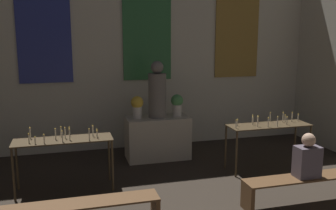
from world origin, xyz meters
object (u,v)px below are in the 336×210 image
statue (157,92)px  person_seated (307,158)px  candle_rack_right (268,129)px  altar (158,138)px  flower_vase_left (137,106)px  flower_vase_right (177,104)px  candle_rack_left (63,145)px  pew_back_right (320,181)px

statue → person_seated: bearing=-58.1°
candle_rack_right → person_seated: (-0.21, -1.47, -0.06)m
altar → statue: statue is taller
flower_vase_left → candle_rack_right: size_ratio=0.29×
flower_vase_right → person_seated: flower_vase_right is taller
candle_rack_left → candle_rack_right: (3.67, 0.00, -0.00)m
flower_vase_left → candle_rack_left: size_ratio=0.29×
altar → statue: size_ratio=1.12×
statue → person_seated: statue is taller
statue → candle_rack_right: bearing=-32.2°
statue → candle_rack_left: size_ratio=0.73×
altar → candle_rack_left: bearing=-147.8°
candle_rack_right → flower_vase_left: bearing=152.8°
pew_back_right → candle_rack_left: bearing=158.5°
flower_vase_left → flower_vase_right: 0.82m
statue → flower_vase_left: bearing=180.0°
statue → flower_vase_left: size_ratio=2.53×
altar → candle_rack_right: candle_rack_right is taller
statue → pew_back_right: bearing=-54.3°
pew_back_right → person_seated: 0.46m
flower_vase_right → candle_rack_left: (-2.25, -1.16, -0.35)m
altar → person_seated: bearing=-58.1°
flower_vase_right → candle_rack_left: 2.55m
person_seated → candle_rack_right: bearing=81.9°
altar → statue: (0.00, 0.00, 0.94)m
altar → candle_rack_right: bearing=-32.2°
statue → flower_vase_right: size_ratio=2.53×
candle_rack_left → person_seated: person_seated is taller
altar → candle_rack_left: candle_rack_left is taller
flower_vase_right → candle_rack_right: (1.43, -1.16, -0.35)m
person_seated → flower_vase_left: bearing=127.9°
flower_vase_left → candle_rack_right: 2.55m
statue → candle_rack_right: size_ratio=0.73×
altar → flower_vase_left: 0.80m
altar → flower_vase_right: bearing=0.0°
flower_vase_left → candle_rack_right: (2.25, -1.16, -0.35)m
flower_vase_right → person_seated: 2.92m
flower_vase_right → person_seated: size_ratio=0.67×
candle_rack_right → flower_vase_right: bearing=141.0°
candle_rack_right → candle_rack_left: bearing=-180.0°
candle_rack_right → statue: bearing=147.8°
statue → flower_vase_left: (-0.41, 0.00, -0.25)m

